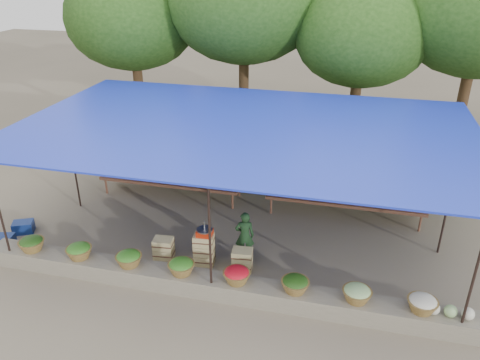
% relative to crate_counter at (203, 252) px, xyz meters
% --- Properties ---
extents(ground, '(60.00, 60.00, 0.00)m').
position_rel_crate_counter_xyz_m(ground, '(0.55, 1.78, -0.31)').
color(ground, '#645C4A').
rests_on(ground, ground).
extents(stone_curb, '(10.60, 0.55, 0.40)m').
position_rel_crate_counter_xyz_m(stone_curb, '(0.55, -0.97, -0.11)').
color(stone_curb, '#676352').
rests_on(stone_curb, ground).
extents(stall_canopy, '(10.80, 6.60, 2.82)m').
position_rel_crate_counter_xyz_m(stall_canopy, '(0.55, 1.84, 2.37)').
color(stall_canopy, black).
rests_on(stall_canopy, ground).
extents(produce_baskets, '(8.98, 0.58, 0.34)m').
position_rel_crate_counter_xyz_m(produce_baskets, '(0.45, -0.97, 0.25)').
color(produce_baskets, brown).
rests_on(produce_baskets, stone_curb).
extents(netting_backdrop, '(10.60, 0.06, 2.50)m').
position_rel_crate_counter_xyz_m(netting_backdrop, '(0.55, 4.93, 0.94)').
color(netting_backdrop, '#194620').
rests_on(netting_backdrop, ground).
extents(tree_row, '(16.51, 5.50, 7.12)m').
position_rel_crate_counter_xyz_m(tree_row, '(1.05, 7.86, 4.39)').
color(tree_row, '#332612').
rests_on(tree_row, ground).
extents(fruit_table_left, '(4.21, 0.95, 0.93)m').
position_rel_crate_counter_xyz_m(fruit_table_left, '(-1.94, 3.13, 0.30)').
color(fruit_table_left, '#472A1C').
rests_on(fruit_table_left, ground).
extents(fruit_table_right, '(4.21, 0.95, 0.93)m').
position_rel_crate_counter_xyz_m(fruit_table_right, '(3.06, 3.13, 0.30)').
color(fruit_table_right, '#472A1C').
rests_on(fruit_table_right, ground).
extents(crate_counter, '(2.38, 0.38, 0.77)m').
position_rel_crate_counter_xyz_m(crate_counter, '(0.00, 0.00, 0.00)').
color(crate_counter, tan).
rests_on(crate_counter, ground).
extents(weighing_scale, '(0.36, 0.36, 0.38)m').
position_rel_crate_counter_xyz_m(weighing_scale, '(0.06, 0.00, 0.55)').
color(weighing_scale, red).
rests_on(weighing_scale, crate_counter).
extents(vendor_seated, '(0.51, 0.39, 1.23)m').
position_rel_crate_counter_xyz_m(vendor_seated, '(0.88, 0.44, 0.30)').
color(vendor_seated, '#173419').
rests_on(vendor_seated, ground).
extents(customer_left, '(1.09, 0.97, 1.87)m').
position_rel_crate_counter_xyz_m(customer_left, '(-3.15, 3.58, 0.63)').
color(customer_left, slate).
rests_on(customer_left, ground).
extents(customer_mid, '(1.17, 0.82, 1.65)m').
position_rel_crate_counter_xyz_m(customer_mid, '(2.20, 4.10, 0.51)').
color(customer_mid, slate).
rests_on(customer_mid, ground).
extents(customer_right, '(1.02, 0.81, 1.62)m').
position_rel_crate_counter_xyz_m(customer_right, '(4.88, 3.96, 0.50)').
color(customer_right, slate).
rests_on(customer_right, ground).
extents(blue_crate_front, '(0.63, 0.52, 0.33)m').
position_rel_crate_counter_xyz_m(blue_crate_front, '(-4.95, -0.58, -0.15)').
color(blue_crate_front, navy).
rests_on(blue_crate_front, ground).
extents(blue_crate_back, '(0.60, 0.53, 0.30)m').
position_rel_crate_counter_xyz_m(blue_crate_back, '(-4.92, 0.18, -0.16)').
color(blue_crate_back, navy).
rests_on(blue_crate_back, ground).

